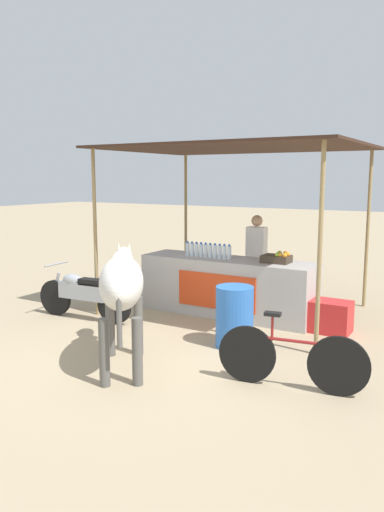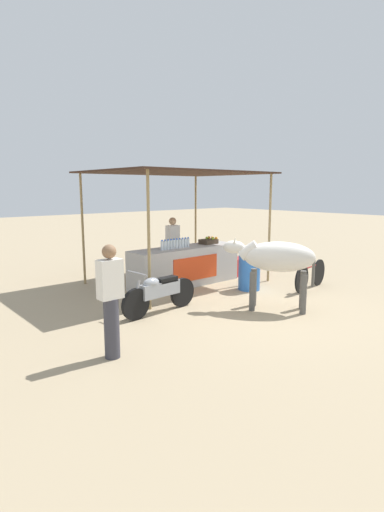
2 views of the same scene
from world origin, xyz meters
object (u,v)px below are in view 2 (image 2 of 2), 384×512
water_barrel (249,272)px  cow (276,259)px  motorcycle_parked (159,292)px  bicycle_leaning (311,275)px  cooler_box (236,267)px  stall_counter (185,266)px  passerby_on_street (111,301)px  fruit_crate (209,241)px  vendor_behind_counter (173,247)px

water_barrel → cow: (-0.83, -1.39, 0.61)m
motorcycle_parked → bicycle_leaning: motorcycle_parked is taller
motorcycle_parked → bicycle_leaning: size_ratio=1.10×
cooler_box → water_barrel: bearing=-126.4°
stall_counter → motorcycle_parked: size_ratio=1.67×
stall_counter → motorcycle_parked: 2.41m
passerby_on_street → cow: bearing=-1.4°
fruit_crate → motorcycle_parked: (-2.76, -1.53, -0.60)m
water_barrel → motorcycle_parked: 2.73m
stall_counter → cow: 2.85m
cow → motorcycle_parked: cow is taller
vendor_behind_counter → cow: 3.56m
stall_counter → cow: size_ratio=1.78×
fruit_crate → cooler_box: size_ratio=0.73×
cooler_box → vendor_behind_counter: bearing=151.9°
vendor_behind_counter → water_barrel: size_ratio=1.96×
water_barrel → bicycle_leaning: 1.49m
cooler_box → passerby_on_street: passerby_on_street is taller
stall_counter → cooler_box: 1.81m
fruit_crate → water_barrel: fruit_crate is taller
water_barrel → fruit_crate: bearing=88.6°
water_barrel → passerby_on_street: size_ratio=0.51×
stall_counter → bicycle_leaning: (1.97, -2.35, -0.13)m
vendor_behind_counter → passerby_on_street: 5.17m
vendor_behind_counter → water_barrel: (0.63, -2.16, -0.43)m
motorcycle_parked → passerby_on_street: bearing=-144.9°
vendor_behind_counter → bicycle_leaning: (1.78, -3.10, -0.50)m
bicycle_leaning → fruit_crate: bearing=114.9°
stall_counter → passerby_on_street: bearing=-143.4°
fruit_crate → motorcycle_parked: 3.21m
motorcycle_parked → water_barrel: bearing=1.5°
stall_counter → vendor_behind_counter: (0.20, 0.75, 0.37)m
water_barrel → cow: cow is taller
motorcycle_parked → passerby_on_street: passerby_on_street is taller
motorcycle_parked → passerby_on_street: 2.18m
cow → bicycle_leaning: size_ratio=1.02×
bicycle_leaning → passerby_on_street: passerby_on_street is taller
passerby_on_street → stall_counter: bearing=36.6°
cooler_box → cow: cow is taller
fruit_crate → bicycle_leaning: fruit_crate is taller
cow → bicycle_leaning: 2.14m
cow → bicycle_leaning: (1.98, 0.44, -0.68)m
cooler_box → cow: (-1.80, -2.69, 0.79)m
stall_counter → passerby_on_street: size_ratio=1.82×
fruit_crate → water_barrel: 1.58m
cooler_box → water_barrel: 1.64m
bicycle_leaning → passerby_on_street: 5.65m
cooler_box → cow: bearing=-123.7°
bicycle_leaning → stall_counter: bearing=130.0°
stall_counter → fruit_crate: bearing=3.3°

